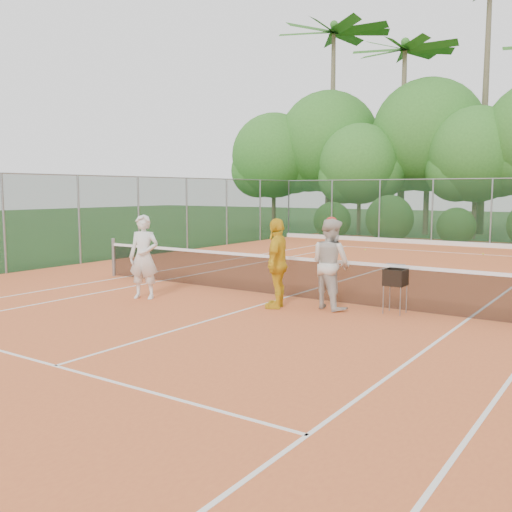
{
  "coord_description": "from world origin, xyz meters",
  "views": [
    {
      "loc": [
        6.82,
        -11.3,
        2.52
      ],
      "look_at": [
        -0.07,
        -1.2,
        1.1
      ],
      "focal_mm": 40.0,
      "sensor_mm": 36.0,
      "label": 1
    }
  ],
  "objects_px": {
    "player_white": "(144,257)",
    "ball_hopper": "(395,278)",
    "player_yellow": "(277,263)",
    "player_center_grp": "(331,264)"
  },
  "relations": [
    {
      "from": "player_center_grp",
      "to": "ball_hopper",
      "type": "xyz_separation_m",
      "value": [
        1.3,
        0.32,
        -0.24
      ]
    },
    {
      "from": "player_white",
      "to": "player_yellow",
      "type": "xyz_separation_m",
      "value": [
        3.09,
        0.85,
        -0.01
      ]
    },
    {
      "from": "player_white",
      "to": "player_yellow",
      "type": "height_order",
      "value": "player_white"
    },
    {
      "from": "player_center_grp",
      "to": "ball_hopper",
      "type": "relative_size",
      "value": 2.13
    },
    {
      "from": "player_yellow",
      "to": "ball_hopper",
      "type": "height_order",
      "value": "player_yellow"
    },
    {
      "from": "ball_hopper",
      "to": "player_yellow",
      "type": "bearing_deg",
      "value": -140.91
    },
    {
      "from": "player_center_grp",
      "to": "ball_hopper",
      "type": "distance_m",
      "value": 1.36
    },
    {
      "from": "player_yellow",
      "to": "ball_hopper",
      "type": "distance_m",
      "value": 2.46
    },
    {
      "from": "player_white",
      "to": "ball_hopper",
      "type": "bearing_deg",
      "value": -3.46
    },
    {
      "from": "player_white",
      "to": "ball_hopper",
      "type": "height_order",
      "value": "player_white"
    }
  ]
}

